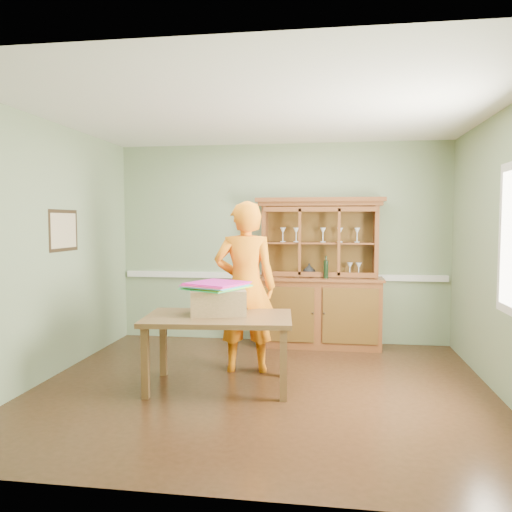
% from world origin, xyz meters
% --- Properties ---
extents(floor, '(4.50, 4.50, 0.00)m').
position_xyz_m(floor, '(0.00, 0.00, 0.00)').
color(floor, '#452716').
rests_on(floor, ground).
extents(ceiling, '(4.50, 4.50, 0.00)m').
position_xyz_m(ceiling, '(0.00, 0.00, 2.70)').
color(ceiling, white).
rests_on(ceiling, wall_back).
extents(wall_back, '(4.50, 0.00, 4.50)m').
position_xyz_m(wall_back, '(0.00, 2.00, 1.35)').
color(wall_back, gray).
rests_on(wall_back, floor).
extents(wall_left, '(0.00, 4.00, 4.00)m').
position_xyz_m(wall_left, '(-2.25, 0.00, 1.35)').
color(wall_left, gray).
rests_on(wall_left, floor).
extents(wall_right, '(0.00, 4.00, 4.00)m').
position_xyz_m(wall_right, '(2.25, 0.00, 1.35)').
color(wall_right, gray).
rests_on(wall_right, floor).
extents(wall_front, '(4.50, 0.00, 4.50)m').
position_xyz_m(wall_front, '(0.00, -2.00, 1.35)').
color(wall_front, gray).
rests_on(wall_front, floor).
extents(chair_rail, '(4.41, 0.05, 0.08)m').
position_xyz_m(chair_rail, '(0.00, 1.98, 0.90)').
color(chair_rail, silver).
rests_on(chair_rail, wall_back).
extents(framed_map, '(0.03, 0.60, 0.46)m').
position_xyz_m(framed_map, '(-2.23, 0.30, 1.55)').
color(framed_map, '#2E2112').
rests_on(framed_map, wall_left).
extents(china_hutch, '(1.67, 0.55, 1.96)m').
position_xyz_m(china_hutch, '(0.53, 1.78, 0.69)').
color(china_hutch, brown).
rests_on(china_hutch, floor).
extents(dining_table, '(1.51, 0.99, 0.72)m').
position_xyz_m(dining_table, '(-0.43, -0.04, 0.63)').
color(dining_table, brown).
rests_on(dining_table, floor).
extents(cardboard_box, '(0.63, 0.55, 0.25)m').
position_xyz_m(cardboard_box, '(-0.45, 0.06, 0.85)').
color(cardboard_box, tan).
rests_on(cardboard_box, dining_table).
extents(kite_stack, '(0.69, 0.69, 0.06)m').
position_xyz_m(kite_stack, '(-0.48, 0.09, 1.00)').
color(kite_stack, '#2DD772').
rests_on(kite_stack, cardboard_box).
extents(person, '(0.74, 0.54, 1.87)m').
position_xyz_m(person, '(-0.25, 0.54, 0.93)').
color(person, orange).
rests_on(person, floor).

